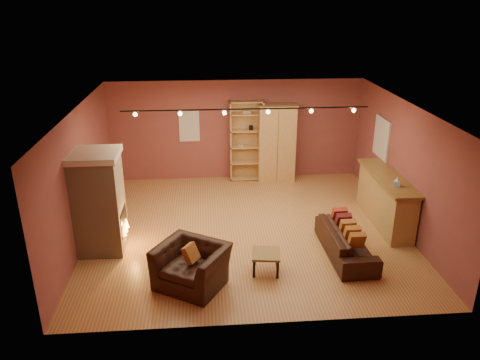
{
  "coord_description": "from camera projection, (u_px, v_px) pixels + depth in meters",
  "views": [
    {
      "loc": [
        -0.9,
        -9.36,
        4.98
      ],
      "look_at": [
        -0.13,
        0.2,
        1.13
      ],
      "focal_mm": 35.0,
      "sensor_mm": 36.0,
      "label": 1
    }
  ],
  "objects": [
    {
      "name": "back_window",
      "position": [
        189.0,
        126.0,
        12.9
      ],
      "size": [
        0.56,
        0.04,
        0.86
      ],
      "primitive_type": "cube",
      "color": "silver",
      "rests_on": "back_wall"
    },
    {
      "name": "fireplace",
      "position": [
        99.0,
        202.0,
        9.41
      ],
      "size": [
        1.01,
        0.98,
        2.12
      ],
      "color": "tan",
      "rests_on": "floor"
    },
    {
      "name": "left_wall",
      "position": [
        81.0,
        176.0,
        9.8
      ],
      "size": [
        0.02,
        6.5,
        2.8
      ],
      "primitive_type": "cube",
      "color": "brown",
      "rests_on": "floor"
    },
    {
      "name": "armchair",
      "position": [
        191.0,
        259.0,
        8.4
      ],
      "size": [
        1.42,
        1.28,
        1.04
      ],
      "rotation": [
        0.0,
        0.0,
        -0.54
      ],
      "color": "black",
      "rests_on": "floor"
    },
    {
      "name": "bookcase",
      "position": [
        246.0,
        140.0,
        13.07
      ],
      "size": [
        0.93,
        0.36,
        2.27
      ],
      "color": "tan",
      "rests_on": "floor"
    },
    {
      "name": "armoire",
      "position": [
        276.0,
        143.0,
        13.01
      ],
      "size": [
        1.07,
        0.61,
        2.18
      ],
      "color": "tan",
      "rests_on": "floor"
    },
    {
      "name": "coffee_table",
      "position": [
        266.0,
        256.0,
        8.87
      ],
      "size": [
        0.59,
        0.59,
        0.4
      ],
      "rotation": [
        0.0,
        0.0,
        -0.13
      ],
      "color": "olive",
      "rests_on": "floor"
    },
    {
      "name": "track_rail",
      "position": [
        246.0,
        111.0,
        9.77
      ],
      "size": [
        5.2,
        0.09,
        0.13
      ],
      "color": "black",
      "rests_on": "ceiling"
    },
    {
      "name": "right_wall",
      "position": [
        405.0,
        167.0,
        10.32
      ],
      "size": [
        0.02,
        6.5,
        2.8
      ],
      "primitive_type": "cube",
      "color": "brown",
      "rests_on": "floor"
    },
    {
      "name": "back_wall",
      "position": [
        236.0,
        130.0,
        13.07
      ],
      "size": [
        7.0,
        0.02,
        2.8
      ],
      "primitive_type": "cube",
      "color": "brown",
      "rests_on": "floor"
    },
    {
      "name": "ceiling",
      "position": [
        247.0,
        107.0,
        9.54
      ],
      "size": [
        7.0,
        7.0,
        0.0
      ],
      "primitive_type": "plane",
      "rotation": [
        3.14,
        0.0,
        0.0
      ],
      "color": "brown",
      "rests_on": "back_wall"
    },
    {
      "name": "right_window",
      "position": [
        382.0,
        138.0,
        11.52
      ],
      "size": [
        0.05,
        0.9,
        1.0
      ],
      "primitive_type": "cube",
      "color": "silver",
      "rests_on": "right_wall"
    },
    {
      "name": "tissue_box",
      "position": [
        397.0,
        182.0,
        9.89
      ],
      "size": [
        0.14,
        0.14,
        0.21
      ],
      "rotation": [
        0.0,
        0.0,
        -0.36
      ],
      "color": "#83B5D2",
      "rests_on": "bar_counter"
    },
    {
      "name": "loveseat",
      "position": [
        346.0,
        237.0,
        9.43
      ],
      "size": [
        0.63,
        1.99,
        0.8
      ],
      "rotation": [
        0.0,
        0.0,
        1.6
      ],
      "color": "black",
      "rests_on": "floor"
    },
    {
      "name": "bar_counter",
      "position": [
        386.0,
        199.0,
        10.68
      ],
      "size": [
        0.64,
        2.42,
        1.16
      ],
      "color": "tan",
      "rests_on": "floor"
    },
    {
      "name": "floor",
      "position": [
        247.0,
        229.0,
        10.58
      ],
      "size": [
        7.0,
        7.0,
        0.0
      ],
      "primitive_type": "plane",
      "color": "#976435",
      "rests_on": "ground"
    }
  ]
}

